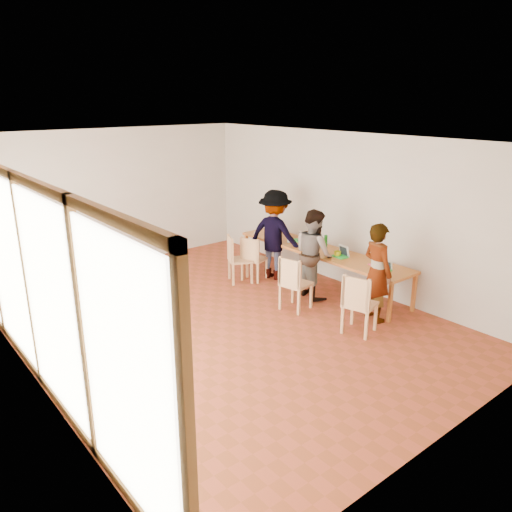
# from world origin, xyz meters

# --- Properties ---
(ground) EXTENTS (8.00, 8.00, 0.00)m
(ground) POSITION_xyz_m (0.00, 0.00, 0.00)
(ground) COLOR #9E4126
(ground) RESTS_ON ground
(wall_back) EXTENTS (6.00, 0.10, 3.00)m
(wall_back) POSITION_xyz_m (0.00, 4.00, 1.50)
(wall_back) COLOR beige
(wall_back) RESTS_ON ground
(wall_front) EXTENTS (6.00, 0.10, 3.00)m
(wall_front) POSITION_xyz_m (0.00, -4.00, 1.50)
(wall_front) COLOR beige
(wall_front) RESTS_ON ground
(wall_right) EXTENTS (0.10, 8.00, 3.00)m
(wall_right) POSITION_xyz_m (3.00, 0.00, 1.50)
(wall_right) COLOR beige
(wall_right) RESTS_ON ground
(window_wall) EXTENTS (0.10, 8.00, 3.00)m
(window_wall) POSITION_xyz_m (-2.96, 0.00, 1.50)
(window_wall) COLOR white
(window_wall) RESTS_ON ground
(ceiling) EXTENTS (6.00, 8.00, 0.04)m
(ceiling) POSITION_xyz_m (0.00, 0.00, 3.02)
(ceiling) COLOR white
(ceiling) RESTS_ON wall_back
(communal_table) EXTENTS (0.80, 4.00, 0.75)m
(communal_table) POSITION_xyz_m (2.50, 0.15, 0.70)
(communal_table) COLOR #C5692B
(communal_table) RESTS_ON ground
(side_table) EXTENTS (0.90, 0.90, 0.75)m
(side_table) POSITION_xyz_m (-1.61, 2.78, 0.67)
(side_table) COLOR #C5692B
(side_table) RESTS_ON ground
(chair_near) EXTENTS (0.58, 0.58, 0.53)m
(chair_near) POSITION_xyz_m (1.37, -1.74, 0.61)
(chair_near) COLOR #DFA96F
(chair_near) RESTS_ON ground
(chair_mid) EXTENTS (0.55, 0.55, 0.53)m
(chair_mid) POSITION_xyz_m (1.22, -0.42, 0.61)
(chair_mid) COLOR #DFA96F
(chair_mid) RESTS_ON ground
(chair_far) EXTENTS (0.59, 0.59, 0.51)m
(chair_far) POSITION_xyz_m (1.31, 1.38, 0.59)
(chair_far) COLOR #DFA96F
(chair_far) RESTS_ON ground
(chair_empty) EXTENTS (0.56, 0.56, 0.49)m
(chair_empty) POSITION_xyz_m (1.62, 1.21, 0.57)
(chair_empty) COLOR #DFA96F
(chair_empty) RESTS_ON ground
(chair_spare) EXTENTS (0.48, 0.48, 0.51)m
(chair_spare) POSITION_xyz_m (-1.34, 0.66, 0.59)
(chair_spare) COLOR #DFA96F
(chair_spare) RESTS_ON ground
(person_near) EXTENTS (0.51, 0.68, 1.68)m
(person_near) POSITION_xyz_m (2.07, -1.55, 0.84)
(person_near) COLOR gray
(person_near) RESTS_ON ground
(person_mid) EXTENTS (0.83, 0.96, 1.68)m
(person_mid) POSITION_xyz_m (2.00, -0.14, 0.84)
(person_mid) COLOR gray
(person_mid) RESTS_ON ground
(person_far) EXTENTS (1.00, 1.34, 1.85)m
(person_far) POSITION_xyz_m (2.10, 1.06, 0.93)
(person_far) COLOR gray
(person_far) RESTS_ON ground
(laptop_near) EXTENTS (0.21, 0.23, 0.18)m
(laptop_near) POSITION_xyz_m (2.48, -1.42, 0.80)
(laptop_near) COLOR green
(laptop_near) RESTS_ON communal_table
(laptop_mid) EXTENTS (0.25, 0.28, 0.22)m
(laptop_mid) POSITION_xyz_m (2.47, -0.42, 0.81)
(laptop_mid) COLOR green
(laptop_mid) RESTS_ON communal_table
(laptop_far) EXTENTS (0.26, 0.27, 0.19)m
(laptop_far) POSITION_xyz_m (2.64, 0.87, 0.80)
(laptop_far) COLOR green
(laptop_far) RESTS_ON communal_table
(yellow_mug) EXTENTS (0.14, 0.14, 0.11)m
(yellow_mug) POSITION_xyz_m (2.41, -0.36, 0.80)
(yellow_mug) COLOR #CBD00F
(yellow_mug) RESTS_ON communal_table
(green_bottle) EXTENTS (0.07, 0.07, 0.28)m
(green_bottle) POSITION_xyz_m (2.61, 0.13, 0.89)
(green_bottle) COLOR #166617
(green_bottle) RESTS_ON communal_table
(clear_glass) EXTENTS (0.07, 0.07, 0.09)m
(clear_glass) POSITION_xyz_m (2.35, 0.92, 0.80)
(clear_glass) COLOR silver
(clear_glass) RESTS_ON communal_table
(condiment_cup) EXTENTS (0.08, 0.08, 0.06)m
(condiment_cup) POSITION_xyz_m (2.22, 1.83, 0.78)
(condiment_cup) COLOR white
(condiment_cup) RESTS_ON communal_table
(pink_phone) EXTENTS (0.05, 0.10, 0.01)m
(pink_phone) POSITION_xyz_m (2.50, -1.08, 0.76)
(pink_phone) COLOR #EB3760
(pink_phone) RESTS_ON communal_table
(black_pouch) EXTENTS (0.16, 0.26, 0.09)m
(black_pouch) POSITION_xyz_m (2.44, 0.38, 0.80)
(black_pouch) COLOR black
(black_pouch) RESTS_ON communal_table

